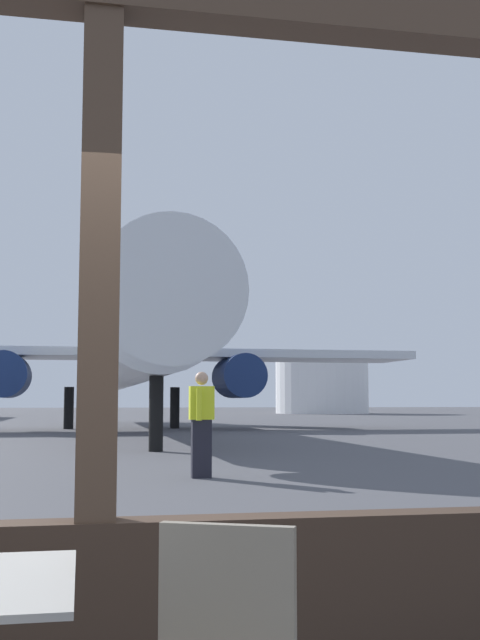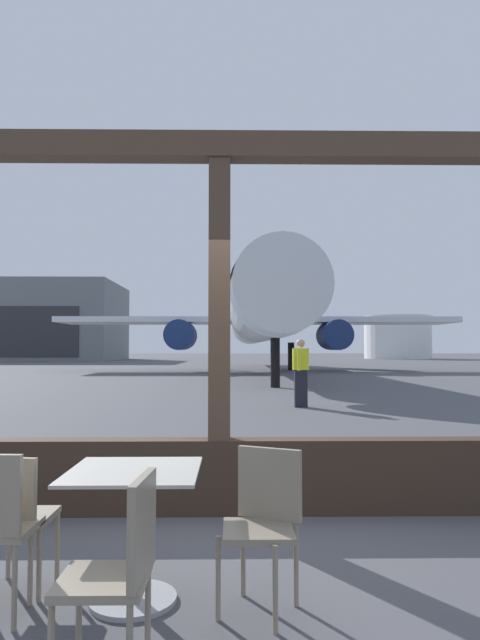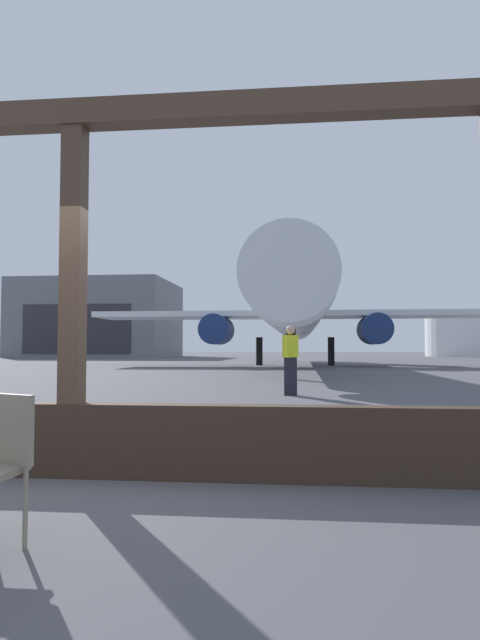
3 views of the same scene
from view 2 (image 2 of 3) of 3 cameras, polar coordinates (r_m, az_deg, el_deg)
The scene contains 10 objects.
ground_plane at distance 45.17m, azimuth -0.97°, elevation -4.81°, with size 220.00×220.00×0.00m, color #4C4C51.
window_frame at distance 5.16m, azimuth -2.13°, elevation -5.91°, with size 7.86×0.24×3.52m.
dining_table at distance 3.60m, azimuth -10.86°, elevation -19.97°, with size 0.78×0.78×0.78m.
cafe_chair_window_left at distance 3.84m, azimuth -22.28°, elevation -17.61°, with size 0.44×0.44×0.86m.
cafe_chair_window_right at distance 2.81m, azimuth -12.05°, elevation -22.97°, with size 0.41×0.41×0.92m.
cafe_chair_aisle_left at distance 3.45m, azimuth 2.42°, elevation -19.19°, with size 0.51×0.51×0.90m.
airplane at distance 35.09m, azimuth 1.88°, elevation 0.55°, with size 26.00×34.64×10.38m.
ground_crew_worker at distance 14.35m, azimuth 6.25°, elevation -5.30°, with size 0.40×0.55×1.74m.
distant_hangar at distance 75.04m, azimuth -19.43°, elevation -0.19°, with size 18.67×15.64×9.67m.
fuel_storage_tank at distance 82.58m, azimuth 15.86°, elevation -1.72°, with size 9.36×9.36×6.09m, color white.
Camera 2 is at (0.12, -5.15, 1.51)m, focal length 31.18 mm.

